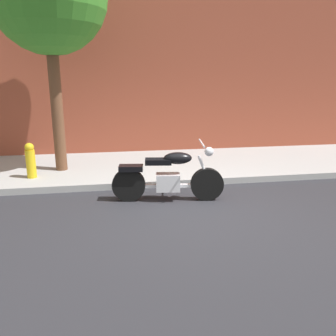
# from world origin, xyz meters

# --- Properties ---
(ground_plane) EXTENTS (60.00, 60.00, 0.00)m
(ground_plane) POSITION_xyz_m (0.00, 0.00, 0.00)
(ground_plane) COLOR #28282D
(sidewalk) EXTENTS (21.14, 3.10, 0.14)m
(sidewalk) POSITION_xyz_m (0.00, 3.00, 0.07)
(sidewalk) COLOR #A0A0A0
(sidewalk) RESTS_ON ground
(motorcycle) EXTENTS (2.09, 0.72, 1.12)m
(motorcycle) POSITION_xyz_m (-0.36, 0.68, 0.45)
(motorcycle) COLOR black
(motorcycle) RESTS_ON ground
(fire_hydrant) EXTENTS (0.20, 0.20, 0.91)m
(fire_hydrant) POSITION_xyz_m (-3.10, 2.20, 0.46)
(fire_hydrant) COLOR gold
(fire_hydrant) RESTS_ON ground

